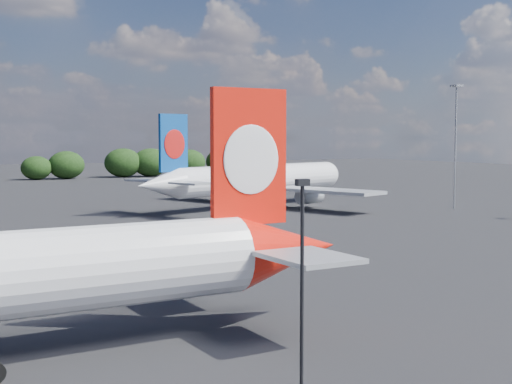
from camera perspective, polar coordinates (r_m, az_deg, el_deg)
name	(u,v)px	position (r m, az deg, el deg)	size (l,w,h in m)	color
china_southern_airliner	(254,180)	(125.52, -0.19, 0.98)	(47.61, 45.75, 15.98)	white
apron_lamp_post	(302,293)	(29.37, 3.69, -8.06)	(0.55, 0.30, 10.61)	black
floodlight_mast_near	(456,128)	(127.86, 15.69, 4.93)	(1.60, 1.60, 21.34)	gray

